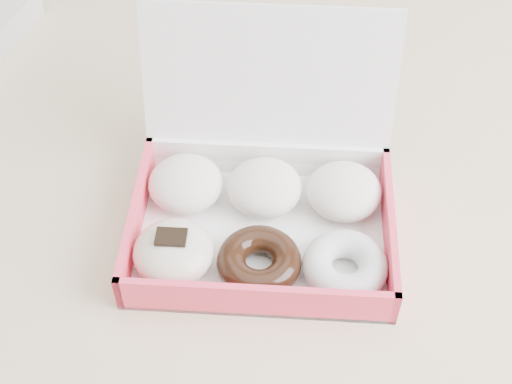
{
  "coord_description": "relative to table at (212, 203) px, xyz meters",
  "views": [
    {
      "loc": [
        0.1,
        -0.59,
        1.35
      ],
      "look_at": [
        0.06,
        -0.09,
        0.79
      ],
      "focal_mm": 50.0,
      "sensor_mm": 36.0,
      "label": 1
    }
  ],
  "objects": [
    {
      "name": "table",
      "position": [
        0.0,
        0.0,
        0.0
      ],
      "size": [
        1.2,
        0.8,
        0.75
      ],
      "color": "#D0B789",
      "rests_on": "ground"
    },
    {
      "name": "donut_box",
      "position": [
        0.07,
        -0.1,
        0.11
      ],
      "size": [
        0.28,
        0.25,
        0.2
      ],
      "rotation": [
        0.0,
        0.0,
        0.01
      ],
      "color": "white",
      "rests_on": "table"
    }
  ]
}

